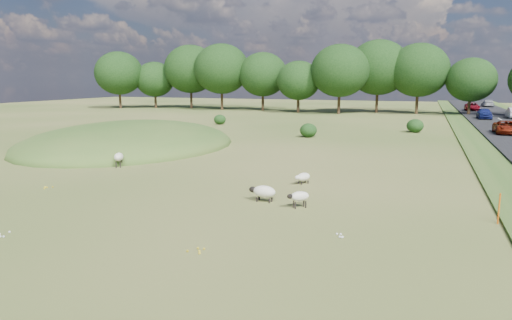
{
  "coord_description": "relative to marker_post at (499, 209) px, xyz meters",
  "views": [
    {
      "loc": [
        10.57,
        -19.31,
        5.41
      ],
      "look_at": [
        2.0,
        4.0,
        1.0
      ],
      "focal_mm": 32.0,
      "sensor_mm": 36.0,
      "label": 1
    }
  ],
  "objects": [
    {
      "name": "sheep_3",
      "position": [
        -20.59,
        4.63,
        0.02
      ],
      "size": [
        0.93,
        1.27,
        0.89
      ],
      "rotation": [
        0.0,
        0.0,
        2.02
      ],
      "color": "beige",
      "rests_on": "ground"
    },
    {
      "name": "car_4",
      "position": [
        8.45,
        78.5,
        0.32
      ],
      "size": [
        1.89,
        4.64,
        1.35
      ],
      "primitive_type": "imported",
      "rotation": [
        0.0,
        0.0,
        3.14
      ],
      "color": "#A0A3A8",
      "rests_on": "road"
    },
    {
      "name": "shrubs",
      "position": [
        -12.57,
        28.35,
        0.06
      ],
      "size": [
        23.98,
        9.95,
        1.38
      ],
      "color": "black",
      "rests_on": "ground"
    },
    {
      "name": "sheep_1",
      "position": [
        -9.4,
        -0.03,
        -0.14
      ],
      "size": [
        1.3,
        0.64,
        0.74
      ],
      "rotation": [
        0.0,
        0.0,
        3.06
      ],
      "color": "beige",
      "rests_on": "ground"
    },
    {
      "name": "treeline",
      "position": [
        -14.51,
        56.02,
        5.97
      ],
      "size": [
        96.28,
        14.66,
        11.7
      ],
      "color": "black",
      "rests_on": "ground"
    },
    {
      "name": "mound",
      "position": [
        -25.45,
        12.59,
        -0.6
      ],
      "size": [
        16.0,
        20.0,
        4.0
      ],
      "primitive_type": "ellipsoid",
      "color": "#33561E",
      "rests_on": "ground"
    },
    {
      "name": "marker_post",
      "position": [
        0.0,
        0.0,
        0.0
      ],
      "size": [
        0.06,
        0.06,
        1.2
      ],
      "primitive_type": "cylinder",
      "color": "#D8590C",
      "rests_on": "ground"
    },
    {
      "name": "sheep_2",
      "position": [
        -7.64,
        -0.46,
        -0.1
      ],
      "size": [
        0.98,
        0.86,
        0.72
      ],
      "rotation": [
        0.0,
        0.0,
        3.8
      ],
      "color": "beige",
      "rests_on": "ground"
    },
    {
      "name": "ground",
      "position": [
        -13.45,
        20.59,
        -0.6
      ],
      "size": [
        160.0,
        160.0,
        0.0
      ],
      "primitive_type": "plane",
      "color": "#34581B",
      "rests_on": "ground"
    },
    {
      "name": "car_0",
      "position": [
        4.65,
        48.3,
        0.36
      ],
      "size": [
        1.67,
        4.16,
        1.42
      ],
      "primitive_type": "imported",
      "color": "navy",
      "rests_on": "road"
    },
    {
      "name": "car_2",
      "position": [
        4.65,
        30.37,
        0.27
      ],
      "size": [
        2.04,
        4.43,
        1.23
      ],
      "primitive_type": "imported",
      "color": "maroon",
      "rests_on": "road"
    },
    {
      "name": "car_1",
      "position": [
        4.65,
        65.58,
        0.3
      ],
      "size": [
        2.14,
        4.65,
        1.29
      ],
      "primitive_type": "imported",
      "color": "maroon",
      "rests_on": "road"
    },
    {
      "name": "sheep_0",
      "position": [
        -8.61,
        3.98,
        -0.23
      ],
      "size": [
        0.81,
        1.05,
        0.59
      ],
      "rotation": [
        0.0,
        0.0,
        4.19
      ],
      "color": "beige",
      "rests_on": "ground"
    }
  ]
}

